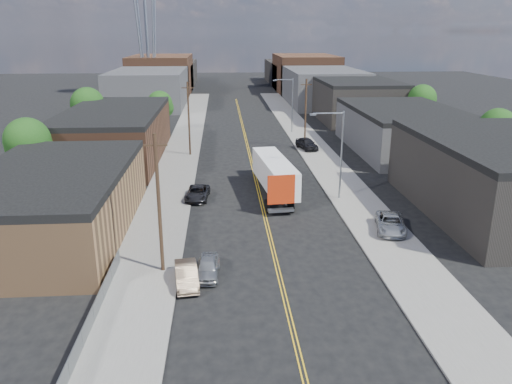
{
  "coord_description": "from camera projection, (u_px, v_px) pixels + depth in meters",
  "views": [
    {
      "loc": [
        -3.84,
        -22.47,
        16.33
      ],
      "look_at": [
        -0.84,
        20.26,
        2.5
      ],
      "focal_mm": 35.0,
      "sensor_mm": 36.0,
      "label": 1
    }
  ],
  "objects": [
    {
      "name": "car_right_lot_a",
      "position": [
        391.0,
        223.0,
        42.21
      ],
      "size": [
        3.44,
        5.46,
        1.4
      ],
      "primitive_type": "imported",
      "rotation": [
        0.0,
        0.0,
        -0.23
      ],
      "color": "#A5A8AA",
      "rests_on": "sidewalk_right"
    },
    {
      "name": "industrial_right_a",
      "position": [
        503.0,
        177.0,
        45.96
      ],
      "size": [
        14.0,
        22.0,
        7.1
      ],
      "color": "black",
      "rests_on": "ground"
    },
    {
      "name": "skyline_right_b",
      "position": [
        305.0,
        73.0,
        140.31
      ],
      "size": [
        16.0,
        26.0,
        10.0
      ],
      "primitive_type": "cube",
      "color": "#4B2D1E",
      "rests_on": "ground"
    },
    {
      "name": "centerline",
      "position": [
        250.0,
        154.0,
        69.32
      ],
      "size": [
        0.32,
        120.0,
        0.01
      ],
      "primitive_type": "cube",
      "color": "gold",
      "rests_on": "ground"
    },
    {
      "name": "warehouse_brown",
      "position": [
        115.0,
        134.0,
        66.16
      ],
      "size": [
        12.0,
        26.0,
        6.6
      ],
      "color": "#4B2D1E",
      "rests_on": "ground"
    },
    {
      "name": "chainlink_fence",
      "position": [
        93.0,
        314.0,
        28.96
      ],
      "size": [
        0.05,
        16.0,
        1.22
      ],
      "color": "slate",
      "rests_on": "ground"
    },
    {
      "name": "car_left_b",
      "position": [
        186.0,
        275.0,
        33.56
      ],
      "size": [
        1.97,
        4.33,
        1.38
      ],
      "primitive_type": "imported",
      "rotation": [
        0.0,
        0.0,
        0.13
      ],
      "color": "#78644F",
      "rests_on": "ground"
    },
    {
      "name": "car_left_c",
      "position": [
        198.0,
        193.0,
        50.65
      ],
      "size": [
        2.6,
        4.91,
        1.31
      ],
      "primitive_type": "imported",
      "rotation": [
        0.0,
        0.0,
        -0.09
      ],
      "color": "black",
      "rests_on": "ground"
    },
    {
      "name": "sidewalk_left",
      "position": [
        181.0,
        155.0,
        68.66
      ],
      "size": [
        5.0,
        140.0,
        0.15
      ],
      "primitive_type": "cube",
      "color": "slate",
      "rests_on": "ground"
    },
    {
      "name": "skyline_right_c",
      "position": [
        295.0,
        73.0,
        159.76
      ],
      "size": [
        16.0,
        40.0,
        7.0
      ],
      "primitive_type": "cube",
      "color": "black",
      "rests_on": "ground"
    },
    {
      "name": "car_right_lot_c",
      "position": [
        307.0,
        144.0,
        71.56
      ],
      "size": [
        3.13,
        5.17,
        1.65
      ],
      "primitive_type": "imported",
      "rotation": [
        0.0,
        0.0,
        0.26
      ],
      "color": "black",
      "rests_on": "sidewalk_right"
    },
    {
      "name": "skyline_left_a",
      "position": [
        150.0,
        88.0,
        114.22
      ],
      "size": [
        16.0,
        30.0,
        8.0
      ],
      "primitive_type": "cube",
      "color": "#323234",
      "rests_on": "ground"
    },
    {
      "name": "utility_pole_left_near",
      "position": [
        159.0,
        204.0,
        33.97
      ],
      "size": [
        1.6,
        0.26,
        10.0
      ],
      "color": "black",
      "rests_on": "ground"
    },
    {
      "name": "tree_right_near",
      "position": [
        497.0,
        129.0,
        61.28
      ],
      "size": [
        4.6,
        4.48,
        7.44
      ],
      "color": "black",
      "rests_on": "ground"
    },
    {
      "name": "streetlight_near",
      "position": [
        338.0,
        148.0,
        49.2
      ],
      "size": [
        3.39,
        0.25,
        9.0
      ],
      "color": "gray",
      "rests_on": "ground"
    },
    {
      "name": "utility_pole_left_far",
      "position": [
        189.0,
        118.0,
        67.19
      ],
      "size": [
        1.6,
        0.26,
        10.0
      ],
      "color": "black",
      "rests_on": "ground"
    },
    {
      "name": "tree_left_near",
      "position": [
        28.0,
        144.0,
        51.9
      ],
      "size": [
        4.85,
        4.76,
        7.91
      ],
      "color": "black",
      "rests_on": "ground"
    },
    {
      "name": "tree_left_mid",
      "position": [
        88.0,
        106.0,
        75.53
      ],
      "size": [
        5.1,
        5.04,
        8.37
      ],
      "color": "black",
      "rests_on": "ground"
    },
    {
      "name": "warehouse_tan",
      "position": [
        53.0,
        201.0,
        41.63
      ],
      "size": [
        12.0,
        22.0,
        5.6
      ],
      "color": "olive",
      "rests_on": "ground"
    },
    {
      "name": "sidewalk_right",
      "position": [
        317.0,
        153.0,
        69.93
      ],
      "size": [
        5.0,
        140.0,
        0.15
      ],
      "primitive_type": "cube",
      "color": "slate",
      "rests_on": "ground"
    },
    {
      "name": "car_left_a",
      "position": [
        208.0,
        267.0,
        34.73
      ],
      "size": [
        1.81,
        4.03,
        1.34
      ],
      "primitive_type": "imported",
      "rotation": [
        0.0,
        0.0,
        -0.06
      ],
      "color": "#999C9E",
      "rests_on": "ground"
    },
    {
      "name": "industrial_right_b",
      "position": [
        404.0,
        129.0,
        70.8
      ],
      "size": [
        14.0,
        24.0,
        6.1
      ],
      "color": "#323234",
      "rests_on": "ground"
    },
    {
      "name": "industrial_right_c",
      "position": [
        356.0,
        100.0,
        95.25
      ],
      "size": [
        14.0,
        22.0,
        7.6
      ],
      "color": "black",
      "rests_on": "ground"
    },
    {
      "name": "tree_left_far",
      "position": [
        160.0,
        105.0,
        83.13
      ],
      "size": [
        4.35,
        4.2,
        6.97
      ],
      "color": "black",
      "rests_on": "ground"
    },
    {
      "name": "ground",
      "position": [
        244.0,
        133.0,
        83.56
      ],
      "size": [
        260.0,
        260.0,
        0.0
      ],
      "primitive_type": "plane",
      "color": "black",
      "rests_on": "ground"
    },
    {
      "name": "streetlight_far",
      "position": [
        290.0,
        101.0,
        82.43
      ],
      "size": [
        3.39,
        0.25,
        9.0
      ],
      "color": "gray",
      "rests_on": "ground"
    },
    {
      "name": "tree_right_far",
      "position": [
        422.0,
        101.0,
        83.97
      ],
      "size": [
        4.85,
        4.76,
        7.91
      ],
      "color": "black",
      "rests_on": "ground"
    },
    {
      "name": "skyline_left_c",
      "position": [
        169.0,
        74.0,
        157.09
      ],
      "size": [
        16.0,
        40.0,
        7.0
      ],
      "primitive_type": "cube",
      "color": "black",
      "rests_on": "ground"
    },
    {
      "name": "utility_pole_right",
      "position": [
        306.0,
        114.0,
        71.13
      ],
      "size": [
        1.6,
        0.26,
        10.0
      ],
      "color": "black",
      "rests_on": "ground"
    },
    {
      "name": "semi_truck",
      "position": [
        273.0,
        171.0,
        52.63
      ],
      "size": [
        3.78,
        15.21,
        3.92
      ],
      "rotation": [
        0.0,
        0.0,
        0.11
      ],
      "color": "silver",
      "rests_on": "ground"
    },
    {
      "name": "skyline_left_b",
      "position": [
        162.0,
        74.0,
        137.65
      ],
      "size": [
        16.0,
        26.0,
        10.0
      ],
      "primitive_type": "cube",
      "color": "#4B2D1E",
      "rests_on": "ground"
    },
    {
      "name": "skyline_right_a",
      "position": [
        322.0,
        86.0,
        116.88
      ],
      "size": [
        16.0,
        30.0,
        8.0
      ],
      "primitive_type": "cube",
      "color": "#323234",
      "rests_on": "ground"
    }
  ]
}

